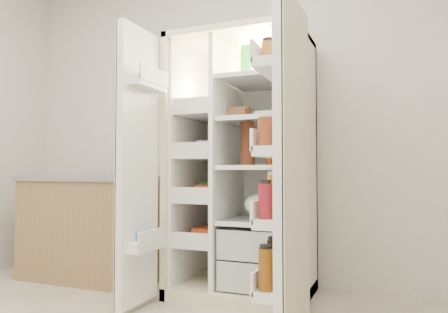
% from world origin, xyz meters
% --- Properties ---
extents(wall_back, '(4.00, 0.02, 2.70)m').
position_xyz_m(wall_back, '(0.00, 2.00, 1.35)').
color(wall_back, silver).
rests_on(wall_back, floor).
extents(refrigerator, '(0.92, 0.70, 1.80)m').
position_xyz_m(refrigerator, '(0.21, 1.65, 0.74)').
color(refrigerator, beige).
rests_on(refrigerator, floor).
extents(freezer_door, '(0.15, 0.40, 1.72)m').
position_xyz_m(freezer_door, '(-0.31, 1.05, 0.89)').
color(freezer_door, white).
rests_on(freezer_door, floor).
extents(fridge_door, '(0.17, 0.58, 1.72)m').
position_xyz_m(fridge_door, '(0.67, 0.96, 0.87)').
color(fridge_door, white).
rests_on(fridge_door, floor).
extents(kitchen_counter, '(1.13, 0.60, 0.82)m').
position_xyz_m(kitchen_counter, '(-1.07, 1.57, 0.41)').
color(kitchen_counter, '#A07F50').
rests_on(kitchen_counter, floor).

